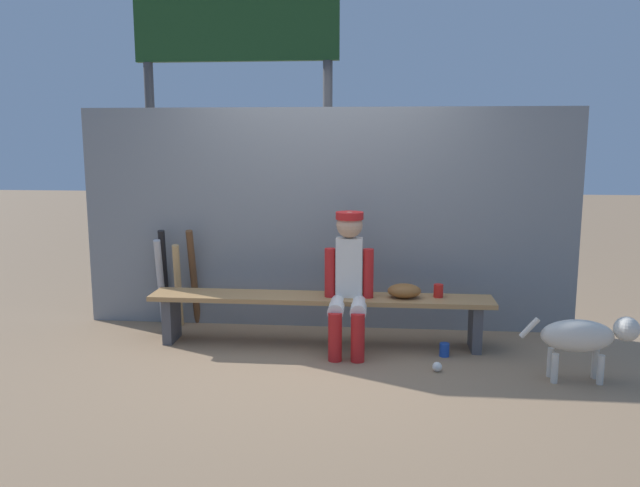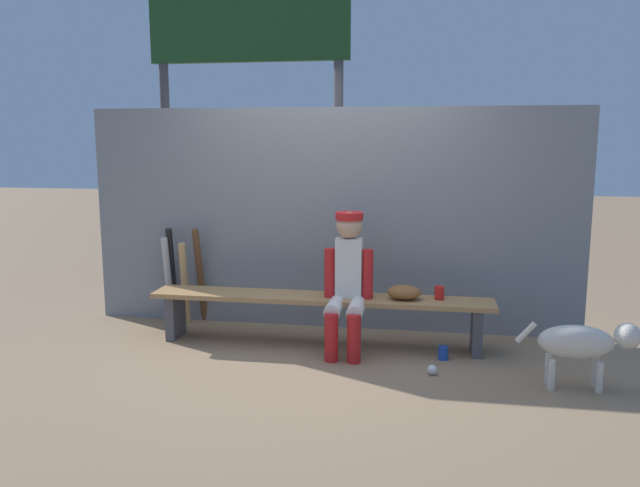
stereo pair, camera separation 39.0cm
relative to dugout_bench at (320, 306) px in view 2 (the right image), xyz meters
name	(u,v)px [view 2 (the right image)]	position (x,y,z in m)	size (l,w,h in m)	color
ground_plane	(320,345)	(0.00, 0.00, -0.35)	(30.00, 30.00, 0.00)	#937556
chainlink_fence	(330,220)	(0.00, 0.55, 0.67)	(4.54, 0.03, 2.03)	gray
dugout_bench	(320,306)	(0.00, 0.00, 0.00)	(2.91, 0.36, 0.43)	#AD7F4C
player_seated	(347,278)	(0.25, -0.11, 0.28)	(0.41, 0.55, 1.15)	silver
baseball_glove	(404,292)	(0.71, 0.00, 0.15)	(0.28, 0.20, 0.12)	brown
bat_wood_dark	(200,275)	(-1.23, 0.46, 0.12)	(0.06, 0.06, 0.94)	brown
bat_wood_tan	(185,283)	(-1.36, 0.38, 0.05)	(0.06, 0.06, 0.80)	tan
bat_aluminum_black	(172,275)	(-1.52, 0.47, 0.11)	(0.06, 0.06, 0.92)	black
bat_aluminum_silver	(168,280)	(-1.54, 0.42, 0.07)	(0.06, 0.06, 0.85)	#B7B7BC
baseball	(432,370)	(0.95, -0.54, -0.31)	(0.07, 0.07, 0.07)	white
cup_on_ground	(443,353)	(1.03, -0.20, -0.29)	(0.08, 0.08, 0.11)	#1E47AD
cup_on_bench	(439,293)	(0.99, 0.05, 0.14)	(0.08, 0.08, 0.11)	red
scoreboard	(254,56)	(-0.96, 1.51, 2.25)	(2.42, 0.27, 3.65)	#3F3F42
dog	(584,343)	(1.99, -0.63, -0.01)	(0.84, 0.20, 0.49)	beige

